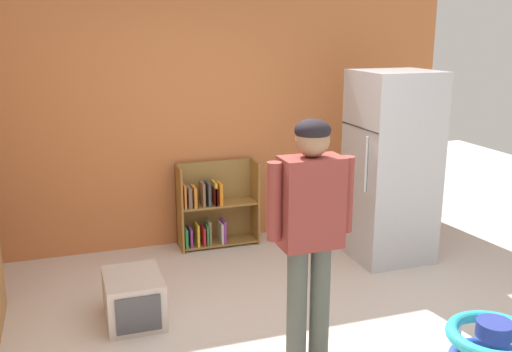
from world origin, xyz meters
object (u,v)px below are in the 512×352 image
object	(u,v)px
baby_walker	(493,344)
pet_carrier	(134,298)
refrigerator	(391,167)
bookshelf	(213,209)
standing_person	(310,223)

from	to	relation	value
baby_walker	pet_carrier	bearing A→B (deg)	147.18
refrigerator	baby_walker	distance (m)	2.04
baby_walker	pet_carrier	xyz separation A→B (m)	(-2.13, 1.37, 0.02)
refrigerator	baby_walker	bearing A→B (deg)	-100.49
bookshelf	standing_person	size ratio (longest dim) A/B	0.52
refrigerator	pet_carrier	size ratio (longest dim) A/B	3.22
bookshelf	pet_carrier	world-z (taller)	bookshelf
refrigerator	baby_walker	xyz separation A→B (m)	(-0.35, -1.87, -0.73)
refrigerator	baby_walker	size ratio (longest dim) A/B	2.95
refrigerator	standing_person	xyz separation A→B (m)	(-1.48, -1.46, 0.10)
bookshelf	baby_walker	world-z (taller)	bookshelf
standing_person	baby_walker	world-z (taller)	standing_person
bookshelf	standing_person	distance (m)	2.38
refrigerator	pet_carrier	bearing A→B (deg)	-168.63
refrigerator	bookshelf	size ratio (longest dim) A/B	2.09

